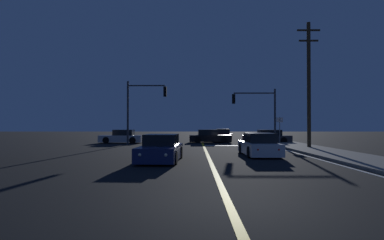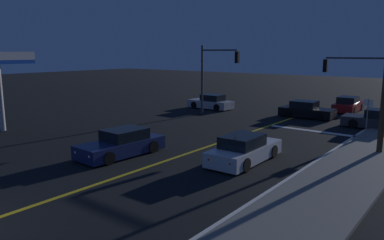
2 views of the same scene
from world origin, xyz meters
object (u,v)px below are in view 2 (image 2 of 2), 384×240
at_px(car_lead_oncoming_red, 348,105).
at_px(traffic_signal_near_right, 360,78).
at_px(car_parked_curb_black, 306,110).
at_px(car_following_oncoming_charcoal, 379,120).
at_px(traffic_signal_far_left, 215,69).
at_px(car_far_approaching_white, 244,150).
at_px(car_mid_block_silver, 211,103).
at_px(car_distant_tail_navy, 122,144).
at_px(street_sign_corner, 367,112).

bearing_deg(car_lead_oncoming_red, traffic_signal_near_right, -72.42).
bearing_deg(car_parked_curb_black, car_following_oncoming_charcoal, 75.01).
bearing_deg(car_lead_oncoming_red, traffic_signal_far_left, -132.39).
relative_size(car_far_approaching_white, car_parked_curb_black, 1.09).
relative_size(car_parked_curb_black, traffic_signal_far_left, 0.74).
distance_m(car_far_approaching_white, car_parked_curb_black, 14.09).
relative_size(car_mid_block_silver, car_parked_curb_black, 0.99).
height_order(car_parked_curb_black, traffic_signal_near_right, traffic_signal_near_right).
bearing_deg(car_distant_tail_navy, car_parked_curb_black, -98.22).
distance_m(car_following_oncoming_charcoal, car_lead_oncoming_red, 7.71).
relative_size(car_mid_block_silver, car_lead_oncoming_red, 0.97).
relative_size(car_parked_curb_black, street_sign_corner, 1.72).
xyz_separation_m(car_parked_curb_black, street_sign_corner, (5.77, -5.40, 1.09)).
xyz_separation_m(car_far_approaching_white, car_parked_curb_black, (-2.30, 13.91, -0.00)).
height_order(car_mid_block_silver, car_following_oncoming_charcoal, same).
xyz_separation_m(car_mid_block_silver, car_lead_oncoming_red, (10.56, 6.25, 0.00)).
distance_m(car_far_approaching_white, traffic_signal_near_right, 11.88).
height_order(car_parked_curb_black, street_sign_corner, street_sign_corner).
bearing_deg(traffic_signal_far_left, car_parked_curb_black, 32.45).
xyz_separation_m(car_following_oncoming_charcoal, car_parked_curb_black, (-5.64, 1.34, -0.00)).
bearing_deg(car_lead_oncoming_red, street_sign_corner, -71.10).
distance_m(car_following_oncoming_charcoal, street_sign_corner, 4.21).
distance_m(car_lead_oncoming_red, street_sign_corner, 11.50).
distance_m(car_distant_tail_navy, car_following_oncoming_charcoal, 17.79).
relative_size(car_distant_tail_navy, car_following_oncoming_charcoal, 1.02).
bearing_deg(car_mid_block_silver, car_distant_tail_navy, -160.17).
bearing_deg(street_sign_corner, car_parked_curb_black, 136.87).
bearing_deg(car_far_approaching_white, street_sign_corner, 66.71).
xyz_separation_m(car_lead_oncoming_red, traffic_signal_far_left, (-8.06, -9.33, 3.25)).
bearing_deg(car_far_approaching_white, traffic_signal_near_right, 77.81).
bearing_deg(car_parked_curb_black, car_lead_oncoming_red, 160.01).
bearing_deg(car_far_approaching_white, car_mid_block_silver, 129.42).
relative_size(car_far_approaching_white, car_mid_block_silver, 1.10).
distance_m(car_distant_tail_navy, street_sign_corner, 14.53).
bearing_deg(car_lead_oncoming_red, car_following_oncoming_charcoal, -61.39).
bearing_deg(car_following_oncoming_charcoal, car_far_approaching_white, 162.61).
xyz_separation_m(car_distant_tail_navy, car_parked_curb_black, (3.22, 16.76, -0.00)).
xyz_separation_m(traffic_signal_near_right, traffic_signal_far_left, (-10.81, -1.40, 0.32)).
distance_m(car_mid_block_silver, street_sign_corner, 15.28).
bearing_deg(car_following_oncoming_charcoal, traffic_signal_far_left, 100.09).
relative_size(car_mid_block_silver, street_sign_corner, 1.70).
bearing_deg(car_following_oncoming_charcoal, car_lead_oncoming_red, 27.65).
relative_size(car_distant_tail_navy, car_far_approaching_white, 1.00).
height_order(car_mid_block_silver, traffic_signal_far_left, traffic_signal_far_left).
distance_m(car_distant_tail_navy, car_far_approaching_white, 6.22).
xyz_separation_m(car_distant_tail_navy, street_sign_corner, (8.99, 11.35, 1.09)).
bearing_deg(car_parked_curb_black, traffic_signal_far_left, -59.21).
bearing_deg(traffic_signal_far_left, car_distant_tail_navy, -76.45).
height_order(car_distant_tail_navy, car_lead_oncoming_red, same).
xyz_separation_m(car_mid_block_silver, street_sign_corner, (14.56, -4.48, 1.09)).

